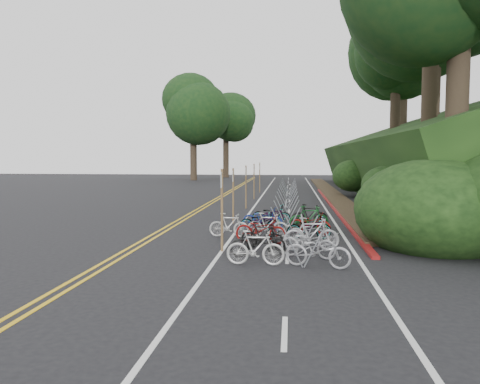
# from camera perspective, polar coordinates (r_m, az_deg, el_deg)

# --- Properties ---
(ground) EXTENTS (120.00, 120.00, 0.00)m
(ground) POSITION_cam_1_polar(r_m,az_deg,el_deg) (16.50, -5.05, -6.26)
(ground) COLOR black
(ground) RESTS_ON ground
(road_markings) EXTENTS (7.47, 80.00, 0.01)m
(road_markings) POSITION_cam_1_polar(r_m,az_deg,el_deg) (26.30, 0.60, -2.24)
(road_markings) COLOR gold
(road_markings) RESTS_ON ground
(red_curb) EXTENTS (0.25, 28.00, 0.10)m
(red_curb) POSITION_cam_1_polar(r_m,az_deg,el_deg) (28.18, 11.30, -1.78)
(red_curb) COLOR maroon
(red_curb) RESTS_ON ground
(embankment) EXTENTS (14.30, 48.14, 9.11)m
(embankment) POSITION_cam_1_polar(r_m,az_deg,el_deg) (36.29, 21.88, 3.34)
(embankment) COLOR black
(embankment) RESTS_ON ground
(tree_cluster) EXTENTS (33.78, 55.15, 20.78)m
(tree_cluster) POSITION_cam_1_polar(r_m,az_deg,el_deg) (39.74, 16.41, 18.61)
(tree_cluster) COLOR #2D2319
(tree_cluster) RESTS_ON ground
(bike_rack_front) EXTENTS (1.11, 3.06, 1.11)m
(bike_rack_front) POSITION_cam_1_polar(r_m,az_deg,el_deg) (14.28, 7.62, -4.60)
(bike_rack_front) COLOR gray
(bike_rack_front) RESTS_ON ground
(bike_racks_rest) EXTENTS (1.14, 23.00, 1.17)m
(bike_racks_rest) POSITION_cam_1_polar(r_m,az_deg,el_deg) (28.99, 5.83, 0.05)
(bike_racks_rest) COLOR gray
(bike_racks_rest) RESTS_ON ground
(signpost_near) EXTENTS (0.08, 0.40, 2.65)m
(signpost_near) POSITION_cam_1_polar(r_m,az_deg,el_deg) (14.87, -2.22, -1.54)
(signpost_near) COLOR brown
(signpost_near) RESTS_ON ground
(signposts_rest) EXTENTS (0.08, 18.40, 2.50)m
(signposts_rest) POSITION_cam_1_polar(r_m,az_deg,el_deg) (30.06, 1.27, 1.33)
(signposts_rest) COLOR brown
(signposts_rest) RESTS_ON ground
(bike_front) EXTENTS (0.55, 1.55, 0.92)m
(bike_front) POSITION_cam_1_polar(r_m,az_deg,el_deg) (17.62, -1.36, -4.05)
(bike_front) COLOR beige
(bike_front) RESTS_ON ground
(bike_valet) EXTENTS (3.06, 9.58, 1.10)m
(bike_valet) POSITION_cam_1_polar(r_m,az_deg,el_deg) (16.78, 5.70, -4.45)
(bike_valet) COLOR beige
(bike_valet) RESTS_ON ground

